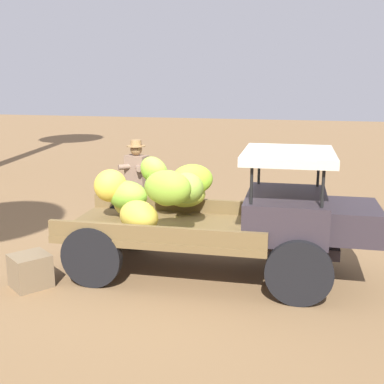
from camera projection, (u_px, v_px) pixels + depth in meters
ground_plane at (174, 267)px, 7.47m from camera, size 60.00×60.00×0.00m
truck at (219, 212)px, 7.03m from camera, size 4.53×1.93×1.87m
farmer at (137, 180)px, 9.01m from camera, size 0.53×0.49×1.75m
wooden_crate at (30, 271)px, 6.72m from camera, size 0.67×0.67×0.46m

